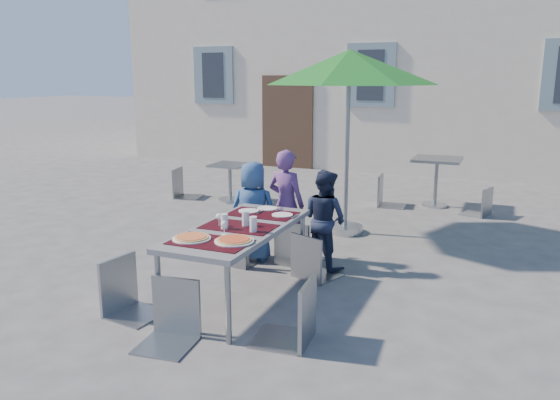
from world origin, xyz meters
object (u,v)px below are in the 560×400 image
at_px(bg_chair_l_1, 387,172).
at_px(child_2, 325,219).
at_px(patio_umbrella, 349,69).
at_px(bg_chair_r_1, 483,184).
at_px(cafe_table_1, 437,172).
at_px(pizza_near_left, 192,238).
at_px(chair_5, 169,275).
at_px(cafe_table_0, 230,177).
at_px(child_1, 286,204).
at_px(chair_1, 296,216).
at_px(dining_table, 239,232).
at_px(pizza_near_right, 234,240).
at_px(chair_3, 124,253).
at_px(child_0, 253,211).
at_px(chair_0, 237,225).
at_px(chair_4, 295,273).
at_px(bg_chair_l_0, 182,165).
at_px(chair_2, 313,229).
at_px(bg_chair_r_0, 243,175).

bearing_deg(bg_chair_l_1, child_2, -90.11).
bearing_deg(patio_umbrella, bg_chair_r_1, 45.70).
xyz_separation_m(cafe_table_1, bg_chair_l_1, (-0.77, -0.30, -0.01)).
relative_size(child_2, bg_chair_l_1, 1.15).
xyz_separation_m(pizza_near_left, bg_chair_r_1, (2.21, 5.04, -0.26)).
height_order(chair_5, cafe_table_0, chair_5).
distance_m(child_1, cafe_table_1, 3.73).
bearing_deg(chair_5, chair_1, 82.88).
bearing_deg(dining_table, chair_1, 83.06).
bearing_deg(chair_1, pizza_near_right, -88.12).
bearing_deg(chair_3, cafe_table_0, 106.46).
bearing_deg(cafe_table_0, bg_chair_r_1, 7.92).
relative_size(dining_table, child_0, 1.54).
relative_size(child_0, chair_3, 1.19).
relative_size(child_0, chair_5, 1.21).
height_order(child_1, chair_0, child_1).
bearing_deg(pizza_near_right, chair_1, 91.88).
relative_size(dining_table, chair_0, 2.17).
xyz_separation_m(chair_0, chair_4, (1.32, -1.52, 0.12)).
relative_size(chair_0, bg_chair_l_1, 0.85).
xyz_separation_m(chair_5, cafe_table_0, (-2.05, 4.91, -0.16)).
bearing_deg(chair_5, pizza_near_right, 58.86).
bearing_deg(bg_chair_r_1, bg_chair_l_0, -172.51).
relative_size(child_1, cafe_table_0, 2.01).
bearing_deg(bg_chair_l_0, pizza_near_right, -52.34).
height_order(chair_1, chair_2, chair_1).
height_order(chair_1, chair_4, chair_4).
xyz_separation_m(chair_5, bg_chair_r_1, (2.15, 5.49, -0.07)).
xyz_separation_m(chair_0, cafe_table_1, (1.74, 3.99, 0.11)).
xyz_separation_m(pizza_near_right, chair_5, (-0.33, -0.54, -0.19)).
bearing_deg(patio_umbrella, pizza_near_right, -91.73).
bearing_deg(dining_table, child_2, 68.95).
relative_size(pizza_near_right, chair_1, 0.35).
relative_size(dining_table, pizza_near_left, 5.35).
relative_size(dining_table, chair_2, 1.92).
relative_size(chair_0, chair_1, 0.84).
relative_size(child_2, bg_chair_l_0, 1.13).
bearing_deg(chair_1, bg_chair_r_0, 127.04).
height_order(chair_2, bg_chair_l_1, bg_chair_l_1).
xyz_separation_m(child_0, chair_2, (0.88, -0.34, -0.03)).
height_order(dining_table, patio_umbrella, patio_umbrella).
bearing_deg(child_2, chair_3, 80.88).
bearing_deg(chair_2, child_0, 158.64).
height_order(child_0, child_1, child_1).
bearing_deg(bg_chair_l_0, child_2, -35.85).
bearing_deg(pizza_near_left, chair_2, 64.00).
relative_size(cafe_table_0, bg_chair_r_0, 0.78).
bearing_deg(chair_4, bg_chair_r_1, 77.00).
height_order(pizza_near_left, chair_2, chair_2).
bearing_deg(dining_table, child_1, 93.08).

